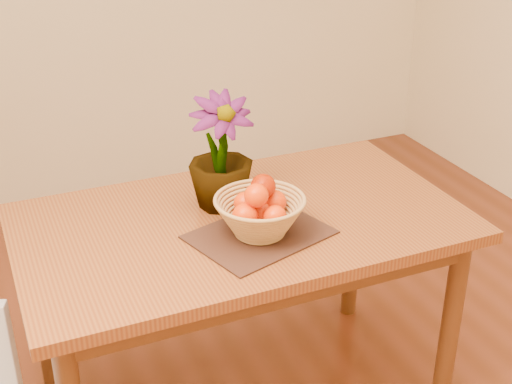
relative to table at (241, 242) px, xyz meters
name	(u,v)px	position (x,y,z in m)	size (l,w,h in m)	color
table	(241,242)	(0.00, 0.00, 0.00)	(1.40, 0.80, 0.75)	brown
placemat	(260,234)	(0.01, -0.12, 0.09)	(0.39, 0.29, 0.01)	#381E14
wicker_basket	(260,217)	(0.01, -0.12, 0.15)	(0.28, 0.28, 0.11)	#B17F49
orange_pile	(260,201)	(0.01, -0.12, 0.20)	(0.19, 0.18, 0.14)	#FF3104
potted_plant	(221,153)	(-0.02, 0.11, 0.27)	(0.21, 0.21, 0.37)	#154B16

